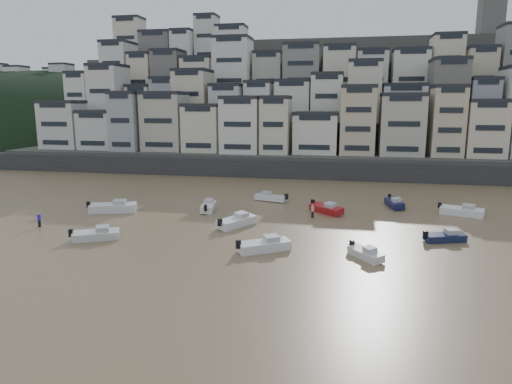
% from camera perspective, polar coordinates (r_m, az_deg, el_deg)
% --- Properties ---
extents(ground, '(400.00, 400.00, 0.00)m').
position_cam_1_polar(ground, '(31.12, -26.57, -17.43)').
color(ground, olive).
rests_on(ground, ground).
extents(sea_strip, '(340.00, 340.00, 0.00)m').
position_cam_1_polar(sea_strip, '(210.11, -26.36, 6.10)').
color(sea_strip, '#445261').
rests_on(sea_strip, ground).
extents(harbor_wall, '(140.00, 3.00, 3.50)m').
position_cam_1_polar(harbor_wall, '(87.44, 6.08, 2.84)').
color(harbor_wall, '#38383A').
rests_on(harbor_wall, ground).
extents(hillside, '(141.04, 66.00, 50.00)m').
position_cam_1_polar(hillside, '(126.07, 10.08, 10.40)').
color(hillside, '#4C4C47').
rests_on(hillside, ground).
extents(headland, '(216.00, 135.00, 53.33)m').
position_cam_1_polar(headland, '(193.16, -24.61, 5.90)').
color(headland, black).
rests_on(headland, ground).
extents(boat_a, '(5.77, 4.62, 1.55)m').
position_cam_1_polar(boat_a, '(44.67, 1.04, -6.46)').
color(boat_a, white).
rests_on(boat_a, ground).
extents(boat_b, '(3.74, 4.37, 1.19)m').
position_cam_1_polar(boat_b, '(43.88, 13.52, -7.35)').
color(boat_b, silver).
rests_on(boat_b, ground).
extents(boat_c, '(4.56, 6.02, 1.59)m').
position_cam_1_polar(boat_c, '(53.38, -2.41, -3.50)').
color(boat_c, white).
rests_on(boat_c, ground).
extents(boat_d, '(4.90, 2.97, 1.27)m').
position_cam_1_polar(boat_d, '(51.59, 22.57, -5.07)').
color(boat_d, '#161F45').
rests_on(boat_d, ground).
extents(boat_e, '(5.17, 4.84, 1.46)m').
position_cam_1_polar(boat_e, '(60.43, 8.78, -1.95)').
color(boat_e, maroon).
rests_on(boat_e, ground).
extents(boat_f, '(2.60, 5.58, 1.46)m').
position_cam_1_polar(boat_f, '(61.52, -5.99, -1.64)').
color(boat_f, white).
rests_on(boat_f, ground).
extents(boat_g, '(5.96, 3.73, 1.55)m').
position_cam_1_polar(boat_g, '(64.10, 24.34, -2.03)').
color(boat_g, white).
rests_on(boat_g, ground).
extents(boat_h, '(5.48, 3.07, 1.42)m').
position_cam_1_polar(boat_h, '(67.05, 1.88, -0.54)').
color(boat_h, silver).
rests_on(boat_h, ground).
extents(boat_i, '(2.70, 5.53, 1.45)m').
position_cam_1_polar(boat_i, '(65.99, 16.91, -1.20)').
color(boat_i, '#13163E').
rests_on(boat_i, ground).
extents(boat_j, '(5.40, 3.84, 1.42)m').
position_cam_1_polar(boat_j, '(51.06, -19.38, -4.92)').
color(boat_j, silver).
rests_on(boat_j, ground).
extents(boat_k, '(6.91, 4.15, 1.79)m').
position_cam_1_polar(boat_k, '(63.03, -17.45, -1.64)').
color(boat_k, silver).
rests_on(boat_k, ground).
extents(person_blue, '(0.44, 0.44, 1.74)m').
position_cam_1_polar(person_blue, '(58.83, -25.48, -3.14)').
color(person_blue, '#3A1BCF').
rests_on(person_blue, ground).
extents(person_pink, '(0.44, 0.44, 1.74)m').
position_cam_1_polar(person_pink, '(57.74, 7.09, -2.37)').
color(person_pink, '#CC9C90').
rests_on(person_pink, ground).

